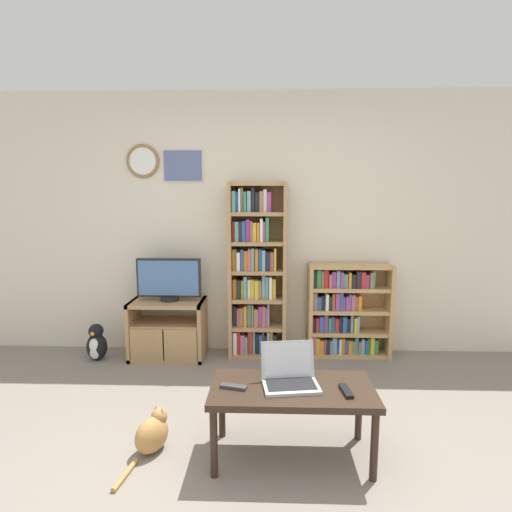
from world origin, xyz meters
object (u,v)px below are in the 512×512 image
Objects in this scene: television at (169,279)px; coffee_table at (292,395)px; remote_near_laptop at (346,391)px; penguin_figurine at (96,344)px; bookshelf_short at (344,311)px; tv_stand at (168,329)px; remote_far_from_laptop at (233,387)px; laptop at (289,374)px; cat at (153,433)px; bookshelf_tall at (255,273)px.

coffee_table is (1.12, -1.52, -0.38)m from television.
penguin_figurine is (-2.13, 1.46, -0.30)m from remote_near_laptop.
penguin_figurine is (-2.43, -0.22, -0.29)m from bookshelf_short.
tv_stand is 4.35× the size of remote_far_from_laptop.
television is at bearing 118.82° from laptop.
bookshelf_short reaches higher than remote_near_laptop.
tv_stand reaches higher than cat.
bookshelf_tall is 10.48× the size of remote_near_laptop.
bookshelf_tall reaches higher than coffee_table.
bookshelf_short reaches higher than remote_far_from_laptop.
penguin_figurine is at bearing 142.35° from coffee_table.
laptop reaches higher than remote_near_laptop.
cat is at bearing -79.45° from tv_stand.
cat is (-1.47, -1.60, -0.33)m from bookshelf_short.
bookshelf_short reaches higher than cat.
tv_stand is 1.86m from laptop.
bookshelf_short is 1.73m from coffee_table.
tv_stand reaches higher than remote_far_from_laptop.
television reaches higher than laptop.
remote_far_from_laptop reaches higher than penguin_figurine.
remote_far_from_laptop is (-0.66, 0.03, 0.00)m from remote_near_laptop.
bookshelf_tall is at bearing 99.80° from coffee_table.
bookshelf_short is (0.89, 0.02, -0.38)m from bookshelf_tall.
television reaches higher than coffee_table.
coffee_table is at bearing -53.71° from television.
bookshelf_tall is 1.75× the size of coffee_table.
cat is (0.28, -1.48, -0.17)m from tv_stand.
remote_far_from_laptop is at bearing -92.57° from bookshelf_tall.
cat is at bearing -132.66° from bookshelf_short.
tv_stand is 1.99× the size of penguin_figurine.
cat is at bearing -110.31° from bookshelf_tall.
bookshelf_short is 2.46m from penguin_figurine.
remote_near_laptop is at bearing 101.16° from remote_far_from_laptop.
remote_near_laptop is at bearing -47.95° from television.
television is 0.67× the size of bookshelf_short.
coffee_table reaches higher than penguin_figurine.
bookshelf_tall is at bearing -169.03° from remote_far_from_laptop.
coffee_table is at bearing -110.63° from bookshelf_short.
tv_stand is 4.41× the size of remote_near_laptop.
tv_stand is 1.89m from coffee_table.
tv_stand is at bearing -53.72° from remote_near_laptop.
bookshelf_short reaches higher than coffee_table.
bookshelf_tall reaches higher than laptop.
cat is 1.40× the size of penguin_figurine.
penguin_figurine reaches higher than cat.
tv_stand is at bearing 119.68° from laptop.
laptop is 1.00× the size of penguin_figurine.
laptop reaches higher than penguin_figurine.
tv_stand is 0.50m from television.
bookshelf_tall is 4.74× the size of penguin_figurine.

